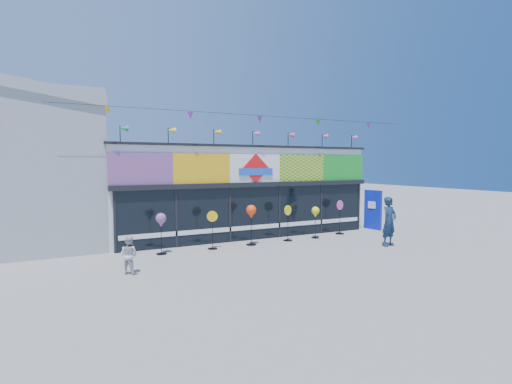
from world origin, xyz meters
TOP-DOWN VIEW (x-y plane):
  - ground at (0.00, 0.00)m, footprint 80.00×80.00m
  - kite_shop at (0.00, 5.94)m, footprint 16.00×5.70m
  - blue_sign at (6.54, 3.17)m, footprint 0.29×1.00m
  - spinner_0 at (-4.33, 2.46)m, footprint 0.38×0.38m
  - spinner_1 at (-2.35, 2.45)m, footprint 0.41×0.38m
  - spinner_2 at (-0.68, 2.44)m, footprint 0.41×0.41m
  - spinner_3 at (1.11, 2.53)m, footprint 0.42×0.39m
  - spinner_4 at (2.52, 2.50)m, footprint 0.36×0.36m
  - spinner_5 at (4.16, 2.83)m, footprint 0.44×0.40m
  - adult_man at (4.13, -0.27)m, footprint 0.78×0.57m
  - child at (-5.83, 0.32)m, footprint 0.62×0.62m

SIDE VIEW (x-z plane):
  - ground at x=0.00m, z-range 0.00..0.00m
  - child at x=-5.83m, z-range 0.00..1.14m
  - spinner_1 at x=-2.35m, z-range 0.04..1.52m
  - spinner_3 at x=1.11m, z-range 0.04..1.57m
  - spinner_5 at x=4.16m, z-range 0.05..1.63m
  - adult_man at x=4.13m, z-range 0.00..1.98m
  - blue_sign at x=6.54m, z-range 0.01..1.98m
  - spinner_4 at x=2.52m, z-range 0.42..1.82m
  - spinner_0 at x=-4.33m, z-range 0.45..1.96m
  - spinner_2 at x=-0.68m, z-range 0.49..2.13m
  - kite_shop at x=0.00m, z-range -0.61..4.70m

